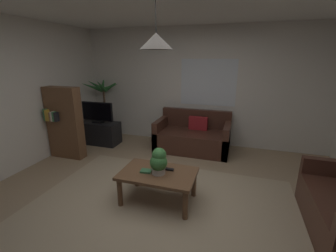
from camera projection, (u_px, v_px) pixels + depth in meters
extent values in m
cube|color=#9E8466|center=(161.00, 208.00, 3.10)|extent=(5.40, 5.19, 0.02)
cube|color=tan|center=(156.00, 216.00, 2.91)|extent=(3.51, 2.86, 0.01)
cube|color=silver|center=(200.00, 87.00, 5.13)|extent=(5.52, 0.06, 2.58)
cube|color=white|center=(208.00, 83.00, 5.01)|extent=(1.20, 0.01, 0.99)
cube|color=#47281E|center=(192.00, 141.00, 4.94)|extent=(1.54, 0.84, 0.42)
cube|color=#47281E|center=(196.00, 118.00, 5.15)|extent=(1.54, 0.12, 0.40)
cube|color=#47281E|center=(161.00, 133.00, 5.11)|extent=(0.12, 0.84, 0.64)
cube|color=#47281E|center=(227.00, 139.00, 4.70)|extent=(0.12, 0.84, 0.64)
cube|color=maroon|center=(198.00, 123.00, 4.98)|extent=(0.40, 0.13, 0.28)
cube|color=#47281E|center=(334.00, 183.00, 3.09)|extent=(0.84, 0.12, 0.64)
cube|color=brown|center=(158.00, 174.00, 3.12)|extent=(1.02, 0.65, 0.04)
cylinder|color=brown|center=(120.00, 192.00, 3.08)|extent=(0.07, 0.07, 0.40)
cylinder|color=brown|center=(185.00, 205.00, 2.82)|extent=(0.07, 0.07, 0.40)
cylinder|color=brown|center=(137.00, 174.00, 3.56)|extent=(0.07, 0.07, 0.40)
cylinder|color=brown|center=(194.00, 183.00, 3.30)|extent=(0.07, 0.07, 0.40)
cube|color=#387247|center=(146.00, 171.00, 3.13)|extent=(0.15, 0.12, 0.03)
cube|color=black|center=(168.00, 169.00, 3.18)|extent=(0.16, 0.06, 0.02)
cylinder|color=beige|center=(158.00, 171.00, 3.08)|extent=(0.18, 0.18, 0.08)
sphere|color=#3D7F3D|center=(159.00, 162.00, 3.04)|extent=(0.23, 0.23, 0.23)
sphere|color=#3D7F3D|center=(157.00, 160.00, 3.03)|extent=(0.17, 0.17, 0.17)
sphere|color=#3D7F3D|center=(159.00, 155.00, 3.03)|extent=(0.19, 0.19, 0.19)
cube|color=black|center=(100.00, 133.00, 5.34)|extent=(0.90, 0.44, 0.50)
cube|color=black|center=(97.00, 111.00, 5.17)|extent=(0.75, 0.05, 0.42)
cube|color=black|center=(97.00, 112.00, 5.15)|extent=(0.71, 0.00, 0.38)
cube|color=black|center=(98.00, 122.00, 5.24)|extent=(0.24, 0.16, 0.04)
cylinder|color=#4C4C51|center=(107.00, 130.00, 5.85)|extent=(0.32, 0.32, 0.30)
cylinder|color=brown|center=(105.00, 107.00, 5.68)|extent=(0.05, 0.05, 0.88)
cone|color=#2D6B33|center=(111.00, 87.00, 5.45)|extent=(0.47, 0.15, 0.25)
cone|color=#2D6B33|center=(112.00, 85.00, 5.65)|extent=(0.32, 0.46, 0.33)
cone|color=#2D6B33|center=(103.00, 83.00, 5.72)|extent=(0.29, 0.46, 0.39)
cone|color=#2D6B33|center=(95.00, 85.00, 5.55)|extent=(0.44, 0.17, 0.30)
cone|color=#2D6B33|center=(92.00, 87.00, 5.39)|extent=(0.35, 0.51, 0.33)
cone|color=#2D6B33|center=(101.00, 86.00, 5.31)|extent=(0.22, 0.47, 0.36)
cube|color=brown|center=(65.00, 123.00, 4.49)|extent=(0.70, 0.22, 1.40)
cube|color=#387247|center=(47.00, 114.00, 4.41)|extent=(0.03, 0.16, 0.22)
cube|color=gold|center=(49.00, 115.00, 4.40)|extent=(0.04, 0.16, 0.21)
cube|color=gold|center=(51.00, 116.00, 4.39)|extent=(0.04, 0.16, 0.16)
cube|color=#99663F|center=(52.00, 116.00, 4.38)|extent=(0.03, 0.16, 0.17)
cube|color=beige|center=(54.00, 116.00, 4.37)|extent=(0.04, 0.16, 0.18)
cube|color=#387247|center=(56.00, 116.00, 4.35)|extent=(0.04, 0.16, 0.18)
cube|color=black|center=(58.00, 117.00, 4.34)|extent=(0.05, 0.16, 0.17)
cylinder|color=black|center=(156.00, 14.00, 2.56)|extent=(0.01, 0.01, 0.38)
cone|color=#4C4742|center=(156.00, 41.00, 2.64)|extent=(0.39, 0.39, 0.18)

